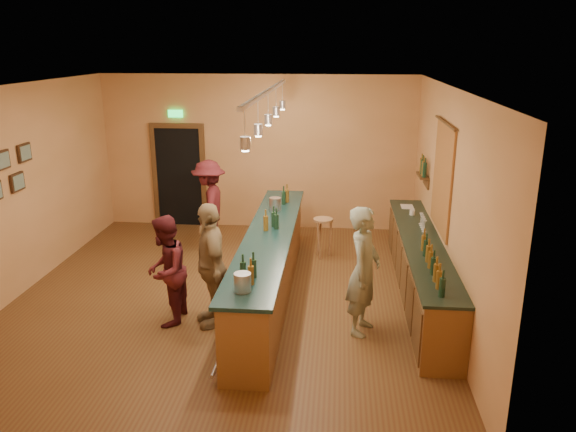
# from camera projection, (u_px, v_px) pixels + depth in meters

# --- Properties ---
(floor) EXTENTS (7.00, 7.00, 0.00)m
(floor) POSITION_uv_depth(u_px,v_px,m) (228.00, 295.00, 8.82)
(floor) COLOR #5A3219
(floor) RESTS_ON ground
(ceiling) EXTENTS (6.50, 7.00, 0.02)m
(ceiling) POSITION_uv_depth(u_px,v_px,m) (221.00, 87.00, 7.88)
(ceiling) COLOR silver
(ceiling) RESTS_ON wall_back
(wall_back) EXTENTS (6.50, 0.02, 3.20)m
(wall_back) POSITION_uv_depth(u_px,v_px,m) (258.00, 153.00, 11.68)
(wall_back) COLOR #B67D44
(wall_back) RESTS_ON floor
(wall_front) EXTENTS (6.50, 0.02, 3.20)m
(wall_front) POSITION_uv_depth(u_px,v_px,m) (147.00, 298.00, 5.02)
(wall_front) COLOR #B67D44
(wall_front) RESTS_ON floor
(wall_left) EXTENTS (0.02, 7.00, 3.20)m
(wall_left) POSITION_uv_depth(u_px,v_px,m) (17.00, 191.00, 8.63)
(wall_left) COLOR #B67D44
(wall_left) RESTS_ON floor
(wall_right) EXTENTS (0.02, 7.00, 3.20)m
(wall_right) POSITION_uv_depth(u_px,v_px,m) (447.00, 202.00, 8.06)
(wall_right) COLOR #B67D44
(wall_right) RESTS_ON floor
(doorway) EXTENTS (1.15, 0.09, 2.48)m
(doorway) POSITION_uv_depth(u_px,v_px,m) (179.00, 174.00, 11.94)
(doorway) COLOR black
(doorway) RESTS_ON wall_back
(tapestry) EXTENTS (0.03, 1.40, 1.60)m
(tapestry) POSITION_uv_depth(u_px,v_px,m) (442.00, 179.00, 8.37)
(tapestry) COLOR maroon
(tapestry) RESTS_ON wall_right
(bottle_shelf) EXTENTS (0.17, 0.55, 0.54)m
(bottle_shelf) POSITION_uv_depth(u_px,v_px,m) (424.00, 169.00, 9.86)
(bottle_shelf) COLOR #432914
(bottle_shelf) RESTS_ON wall_right
(back_counter) EXTENTS (0.60, 4.55, 1.27)m
(back_counter) POSITION_uv_depth(u_px,v_px,m) (420.00, 268.00, 8.59)
(back_counter) COLOR brown
(back_counter) RESTS_ON floor
(tasting_bar) EXTENTS (0.73, 5.10, 1.38)m
(tasting_bar) POSITION_uv_depth(u_px,v_px,m) (270.00, 260.00, 8.58)
(tasting_bar) COLOR brown
(tasting_bar) RESTS_ON floor
(pendant_track) EXTENTS (0.11, 4.60, 0.50)m
(pendant_track) POSITION_uv_depth(u_px,v_px,m) (268.00, 103.00, 7.88)
(pendant_track) COLOR silver
(pendant_track) RESTS_ON ceiling
(bartender) EXTENTS (0.60, 0.74, 1.77)m
(bartender) POSITION_uv_depth(u_px,v_px,m) (364.00, 271.00, 7.46)
(bartender) COLOR gray
(bartender) RESTS_ON floor
(customer_a) EXTENTS (0.60, 0.76, 1.56)m
(customer_a) POSITION_uv_depth(u_px,v_px,m) (166.00, 271.00, 7.73)
(customer_a) COLOR #59191E
(customer_a) RESTS_ON floor
(customer_b) EXTENTS (0.78, 1.12, 1.76)m
(customer_b) POSITION_uv_depth(u_px,v_px,m) (211.00, 265.00, 7.68)
(customer_b) COLOR #997A51
(customer_b) RESTS_ON floor
(customer_c) EXTENTS (0.68, 1.13, 1.72)m
(customer_c) POSITION_uv_depth(u_px,v_px,m) (209.00, 205.00, 10.58)
(customer_c) COLOR #59191E
(customer_c) RESTS_ON floor
(bar_stool) EXTENTS (0.36, 0.36, 0.73)m
(bar_stool) POSITION_uv_depth(u_px,v_px,m) (323.00, 226.00, 10.23)
(bar_stool) COLOR #A7804B
(bar_stool) RESTS_ON floor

